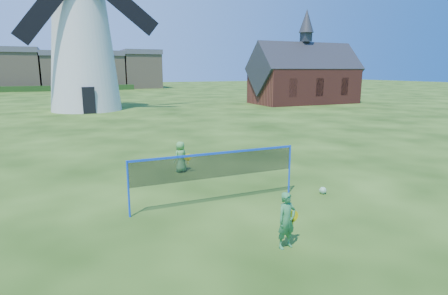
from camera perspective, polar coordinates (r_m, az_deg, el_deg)
The scene contains 7 objects.
ground at distance 11.29m, azimuth 0.08°, elevation -8.04°, with size 220.00×220.00×0.00m, color black.
windmill at distance 38.35m, azimuth -21.09°, elevation 15.59°, with size 13.42×6.49×19.23m.
chapel at distance 44.78m, azimuth 12.28°, elevation 10.52°, with size 12.51×6.06×10.58m.
badminton_net at distance 10.61m, azimuth -1.21°, elevation -2.90°, with size 5.05×0.05×1.55m.
player_girl at distance 8.31m, azimuth 9.66°, elevation -11.04°, with size 0.67×0.38×1.27m.
player_boy at distance 14.20m, azimuth -6.70°, elevation -1.44°, with size 0.70×0.57×1.19m.
play_ball at distance 12.17m, azimuth 15.02°, elevation -6.42°, with size 0.22×0.22×0.22m, color green.
Camera 1 is at (-4.25, -9.72, 3.85)m, focal length 29.60 mm.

